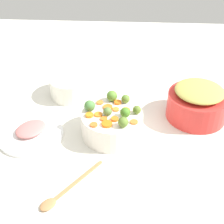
{
  "coord_description": "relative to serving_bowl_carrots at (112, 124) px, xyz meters",
  "views": [
    {
      "loc": [
        0.06,
        -1.01,
        0.83
      ],
      "look_at": [
        0.01,
        -0.05,
        0.13
      ],
      "focal_mm": 50.92,
      "sensor_mm": 36.0,
      "label": 1
    }
  ],
  "objects": [
    {
      "name": "ham_slice_main",
      "position": [
        -0.32,
        -0.02,
        -0.02
      ],
      "size": [
        0.16,
        0.16,
        0.03
      ],
      "primitive_type": "ellipsoid",
      "rotation": [
        0.0,
        0.0,
        0.93
      ],
      "color": "#CA7370",
      "rests_on": "ham_plate"
    },
    {
      "name": "stuffing_mound",
      "position": [
        0.35,
        0.14,
        0.08
      ],
      "size": [
        0.2,
        0.2,
        0.04
      ],
      "primitive_type": "ellipsoid",
      "color": "tan",
      "rests_on": "metal_pot"
    },
    {
      "name": "carrot_slice_7",
      "position": [
        0.05,
        0.02,
        0.05
      ],
      "size": [
        0.04,
        0.04,
        0.01
      ],
      "primitive_type": "cylinder",
      "rotation": [
        0.0,
        0.0,
        1.23
      ],
      "color": "orange",
      "rests_on": "serving_bowl_carrots"
    },
    {
      "name": "carrot_slice_8",
      "position": [
        0.08,
        -0.05,
        0.05
      ],
      "size": [
        0.04,
        0.04,
        0.01
      ],
      "primitive_type": "cylinder",
      "rotation": [
        0.0,
        0.0,
        3.99
      ],
      "color": "orange",
      "rests_on": "serving_bowl_carrots"
    },
    {
      "name": "ham_plate",
      "position": [
        -0.32,
        -0.03,
        -0.04
      ],
      "size": [
        0.25,
        0.25,
        0.01
      ],
      "primitive_type": "cylinder",
      "color": "white",
      "rests_on": "tabletop"
    },
    {
      "name": "carrot_slice_0",
      "position": [
        -0.03,
        -0.04,
        0.05
      ],
      "size": [
        0.04,
        0.04,
        0.01
      ],
      "primitive_type": "cylinder",
      "rotation": [
        0.0,
        0.0,
        5.8
      ],
      "color": "orange",
      "rests_on": "serving_bowl_carrots"
    },
    {
      "name": "carrot_slice_4",
      "position": [
        0.02,
        0.07,
        0.05
      ],
      "size": [
        0.03,
        0.03,
        0.01
      ],
      "primitive_type": "cylinder",
      "rotation": [
        0.0,
        0.0,
        1.48
      ],
      "color": "orange",
      "rests_on": "serving_bowl_carrots"
    },
    {
      "name": "carrot_slice_3",
      "position": [
        -0.02,
        0.04,
        0.05
      ],
      "size": [
        0.05,
        0.05,
        0.01
      ],
      "primitive_type": "cylinder",
      "rotation": [
        0.0,
        0.0,
        5.73
      ],
      "color": "orange",
      "rests_on": "serving_bowl_carrots"
    },
    {
      "name": "carrot_slice_11",
      "position": [
        0.01,
        -0.04,
        0.05
      ],
      "size": [
        0.04,
        0.04,
        0.01
      ],
      "primitive_type": "cylinder",
      "rotation": [
        0.0,
        0.0,
        4.17
      ],
      "color": "orange",
      "rests_on": "serving_bowl_carrots"
    },
    {
      "name": "tabletop",
      "position": [
        -0.01,
        0.05,
        -0.06
      ],
      "size": [
        2.4,
        2.4,
        0.02
      ],
      "primitive_type": "cube",
      "color": "silver",
      "rests_on": "ground"
    },
    {
      "name": "brussels_sprout_1",
      "position": [
        0.05,
        -0.01,
        0.07
      ],
      "size": [
        0.04,
        0.04,
        0.04
      ],
      "primitive_type": "sphere",
      "color": "#457D24",
      "rests_on": "serving_bowl_carrots"
    },
    {
      "name": "serving_bowl_carrots",
      "position": [
        0.0,
        0.0,
        0.0
      ],
      "size": [
        0.24,
        0.24,
        0.1
      ],
      "primitive_type": "cylinder",
      "color": "white",
      "rests_on": "tabletop"
    },
    {
      "name": "brussels_sprout_6",
      "position": [
        -0.02,
        -0.01,
        0.06
      ],
      "size": [
        0.03,
        0.03,
        0.03
      ],
      "primitive_type": "sphere",
      "color": "#5D7D3B",
      "rests_on": "serving_bowl_carrots"
    },
    {
      "name": "brussels_sprout_5",
      "position": [
        0.09,
        0.01,
        0.06
      ],
      "size": [
        0.03,
        0.03,
        0.03
      ],
      "primitive_type": "sphere",
      "color": "#5A742A",
      "rests_on": "serving_bowl_carrots"
    },
    {
      "name": "carrot_slice_9",
      "position": [
        0.01,
        0.03,
        0.05
      ],
      "size": [
        0.04,
        0.04,
        0.01
      ],
      "primitive_type": "cylinder",
      "rotation": [
        0.0,
        0.0,
        0.92
      ],
      "color": "orange",
      "rests_on": "serving_bowl_carrots"
    },
    {
      "name": "carrot_slice_10",
      "position": [
        -0.05,
        -0.01,
        0.05
      ],
      "size": [
        0.04,
        0.04,
        0.01
      ],
      "primitive_type": "cylinder",
      "rotation": [
        0.0,
        0.0,
        5.46
      ],
      "color": "orange",
      "rests_on": "serving_bowl_carrots"
    },
    {
      "name": "carrot_slice_5",
      "position": [
        -0.06,
        -0.07,
        0.05
      ],
      "size": [
        0.04,
        0.04,
        0.01
      ],
      "primitive_type": "cylinder",
      "rotation": [
        0.0,
        0.0,
        0.99
      ],
      "color": "orange",
      "rests_on": "serving_bowl_carrots"
    },
    {
      "name": "brussels_sprout_4",
      "position": [
        0.05,
        0.08,
        0.06
      ],
      "size": [
        0.03,
        0.03,
        0.03
      ],
      "primitive_type": "sphere",
      "color": "#5A7E2F",
      "rests_on": "serving_bowl_carrots"
    },
    {
      "name": "metal_pot",
      "position": [
        0.35,
        0.14,
        0.01
      ],
      "size": [
        0.25,
        0.25,
        0.11
      ],
      "primitive_type": "cylinder",
      "color": "red",
      "rests_on": "tabletop"
    },
    {
      "name": "casserole_dish",
      "position": [
        -0.2,
        0.27,
        -0.0
      ],
      "size": [
        0.2,
        0.2,
        0.09
      ],
      "primitive_type": "cylinder",
      "color": "white",
      "rests_on": "tabletop"
    },
    {
      "name": "carrot_slice_2",
      "position": [
        -0.08,
        -0.02,
        0.05
      ],
      "size": [
        0.04,
        0.04,
        0.01
      ],
      "primitive_type": "cylinder",
      "rotation": [
        0.0,
        0.0,
        5.95
      ],
      "color": "orange",
      "rests_on": "serving_bowl_carrots"
    },
    {
      "name": "carrot_slice_1",
      "position": [
        -0.05,
        0.07,
        0.05
      ],
      "size": [
        0.04,
        0.04,
        0.01
      ],
      "primitive_type": "cylinder",
      "rotation": [
        0.0,
        0.0,
        1.97
      ],
      "color": "orange",
      "rests_on": "serving_bowl_carrots"
    },
    {
      "name": "brussels_sprout_2",
      "position": [
        -0.09,
        0.02,
        0.07
      ],
      "size": [
        0.04,
        0.04,
        0.04
      ],
      "primitive_type": "sphere",
      "color": "#4C823F",
      "rests_on": "serving_bowl_carrots"
    },
    {
      "name": "wooden_spoon",
      "position": [
        -0.14,
        -0.32,
        -0.04
      ],
      "size": [
        0.18,
        0.23,
        0.01
      ],
      "color": "#AE7849",
      "rests_on": "tabletop"
    },
    {
      "name": "carrot_slice_6",
      "position": [
        -0.01,
        -0.07,
        0.05
      ],
      "size": [
        0.04,
        0.04,
        0.01
      ],
      "primitive_type": "cylinder",
      "rotation": [
        0.0,
        0.0,
        3.0
      ],
      "color": "orange",
      "rests_on": "serving_bowl_carrots"
    },
    {
      "name": "brussels_sprout_3",
      "position": [
        -0.01,
        0.09,
        0.07
      ],
      "size": [
        0.04,
        0.04,
        0.04
      ],
      "primitive_type": "sphere",
      "color": "#598830",
      "rests_on": "serving_bowl_carrots"
    },
    {
      "name": "brussels_sprout_0",
      "position": [
        0.04,
        -0.07,
        0.07
      ],
      "size": [
        0.04,
        0.04,
        0.04
      ],
      "primitive_type": "sphere",
      "color": "olive",
      "rests_on": "serving_bowl_carrots"
    }
  ]
}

